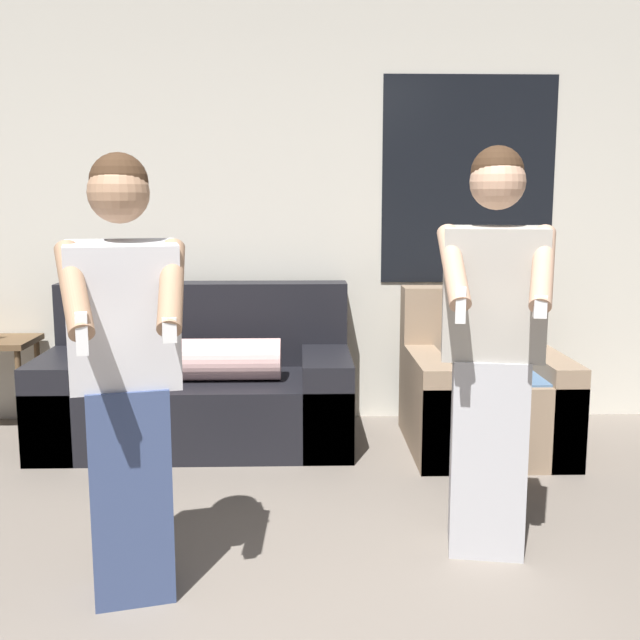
{
  "coord_description": "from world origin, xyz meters",
  "views": [
    {
      "loc": [
        0.04,
        -1.57,
        1.42
      ],
      "look_at": [
        0.11,
        1.16,
        0.99
      ],
      "focal_mm": 42.0,
      "sensor_mm": 36.0,
      "label": 1
    }
  ],
  "objects_px": {
    "armchair": "(483,393)",
    "person_right": "(491,352)",
    "couch": "(199,388)",
    "person_left": "(126,379)"
  },
  "relations": [
    {
      "from": "armchair",
      "to": "person_right",
      "type": "height_order",
      "value": "person_right"
    },
    {
      "from": "couch",
      "to": "armchair",
      "type": "relative_size",
      "value": 1.98
    },
    {
      "from": "person_left",
      "to": "couch",
      "type": "bearing_deg",
      "value": 89.91
    },
    {
      "from": "person_right",
      "to": "couch",
      "type": "bearing_deg",
      "value": 132.47
    },
    {
      "from": "couch",
      "to": "armchair",
      "type": "bearing_deg",
      "value": -5.88
    },
    {
      "from": "armchair",
      "to": "person_left",
      "type": "height_order",
      "value": "person_left"
    },
    {
      "from": "armchair",
      "to": "person_right",
      "type": "xyz_separation_m",
      "value": [
        -0.3,
        -1.32,
        0.52
      ]
    },
    {
      "from": "armchair",
      "to": "person_right",
      "type": "relative_size",
      "value": 0.56
    },
    {
      "from": "person_left",
      "to": "person_right",
      "type": "bearing_deg",
      "value": 13.18
    },
    {
      "from": "couch",
      "to": "armchair",
      "type": "distance_m",
      "value": 1.68
    }
  ]
}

